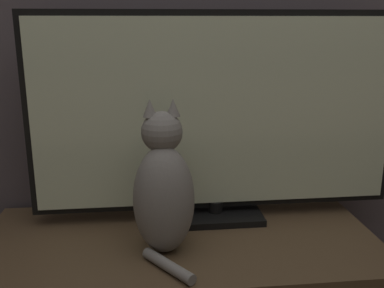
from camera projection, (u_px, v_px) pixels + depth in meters
tv at (217, 118)px, 1.32m from camera, size 1.10×0.17×0.62m
cat at (164, 190)px, 1.16m from camera, size 0.16×0.26×0.40m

